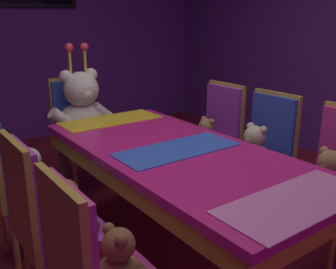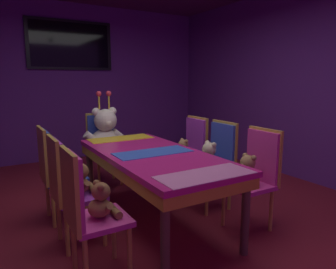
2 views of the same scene
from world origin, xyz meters
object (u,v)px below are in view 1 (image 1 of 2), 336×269
banquet_table (178,163)px  teddy_left_1 (67,208)px  teddy_right_2 (206,135)px  chair_left_2 (7,175)px  chair_right_2 (218,129)px  chair_left_1 (39,213)px  chair_right_1 (267,145)px  teddy_left_0 (120,262)px  king_teddy_bear (83,109)px  teddy_left_2 (31,172)px  throne_chair (76,120)px  teddy_right_0 (328,176)px  teddy_right_1 (253,149)px

banquet_table → teddy_left_1: size_ratio=6.74×
banquet_table → teddy_right_2: 0.88m
chair_left_2 → chair_right_2: bearing=-1.2°
chair_left_1 → chair_right_1: bearing=1.3°
teddy_left_0 → chair_left_2: size_ratio=0.29×
banquet_table → chair_right_1: chair_right_1 is taller
teddy_left_1 → king_teddy_bear: (0.72, 1.39, 0.15)m
chair_left_2 → teddy_left_2: chair_left_2 is taller
throne_chair → king_teddy_bear: (0.00, -0.17, 0.13)m
teddy_left_2 → throne_chair: throne_chair is taller
teddy_right_0 → chair_right_1: 0.61m
chair_right_1 → teddy_right_2: (-0.15, 0.51, -0.03)m
chair_left_1 → teddy_left_2: 0.60m
teddy_left_2 → chair_right_2: 1.56m
king_teddy_bear → chair_left_1: bearing=-31.8°
teddy_left_2 → chair_left_2: bearing=180.0°
chair_left_1 → throne_chair: 1.78m
teddy_right_1 → king_teddy_bear: king_teddy_bear is taller
chair_right_1 → teddy_left_1: bearing=1.4°
chair_right_1 → teddy_right_1: 0.15m
chair_right_2 → teddy_left_2: bearing=-1.3°
teddy_left_2 → teddy_right_0: (1.43, -1.13, 0.00)m
teddy_left_0 → chair_right_1: 1.68m
king_teddy_bear → chair_right_1: bearing=32.2°
banquet_table → chair_left_1: chair_left_1 is taller
banquet_table → chair_right_1: size_ratio=2.05×
chair_right_1 → chair_left_1: bearing=1.3°
teddy_right_0 → king_teddy_bear: king_teddy_bear is taller
teddy_right_0 → king_teddy_bear: bearing=-69.8°
teddy_right_0 → chair_right_2: (0.13, 1.10, 0.01)m
teddy_left_0 → teddy_left_2: 1.13m
chair_right_2 → teddy_right_2: (-0.14, 0.00, -0.03)m
teddy_left_1 → chair_left_2: chair_left_2 is taller
teddy_right_0 → teddy_left_0: bearing=-0.2°
chair_right_1 → chair_right_2: 0.51m
teddy_right_0 → chair_right_2: chair_right_2 is taller
chair_right_2 → teddy_left_0: bearing=35.0°
teddy_left_0 → chair_right_1: size_ratio=0.29×
banquet_table → throne_chair: size_ratio=2.05×
chair_right_2 → chair_left_2: bearing=-1.2°
chair_left_1 → king_teddy_bear: bearing=58.2°
chair_right_1 → teddy_right_0: bearing=76.6°
chair_left_1 → chair_left_2: bearing=89.9°
teddy_left_1 → banquet_table: bearing=1.3°
teddy_left_2 → king_teddy_bear: king_teddy_bear is taller
chair_left_1 → teddy_right_1: size_ratio=2.95×
teddy_right_0 → teddy_left_2: bearing=-38.4°
chair_right_1 → teddy_left_2: bearing=-19.1°
chair_left_1 → teddy_left_1: chair_left_1 is taller
chair_left_1 → chair_left_2: 0.58m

